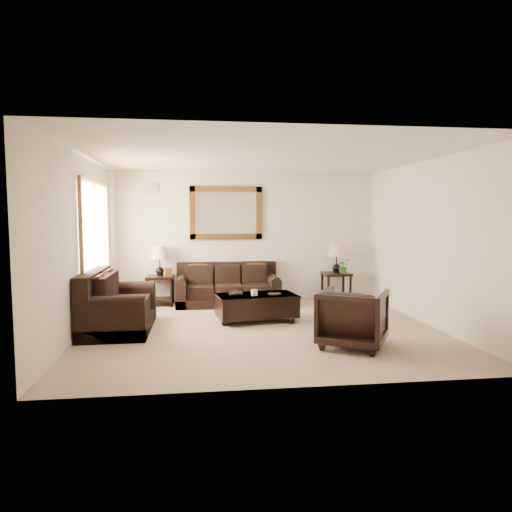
{
  "coord_description": "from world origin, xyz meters",
  "views": [
    {
      "loc": [
        -1.0,
        -7.03,
        1.78
      ],
      "look_at": [
        -0.02,
        0.6,
        1.11
      ],
      "focal_mm": 32.0,
      "sensor_mm": 36.0,
      "label": 1
    }
  ],
  "objects": [
    {
      "name": "sofa",
      "position": [
        -0.41,
        2.09,
        0.3
      ],
      "size": [
        2.05,
        0.88,
        0.84
      ],
      "color": "black",
      "rests_on": "room"
    },
    {
      "name": "end_table_left",
      "position": [
        -1.75,
        2.19,
        0.78
      ],
      "size": [
        0.54,
        0.54,
        1.19
      ],
      "color": "black",
      "rests_on": "room"
    },
    {
      "name": "mirror",
      "position": [
        -0.41,
        2.47,
        1.85
      ],
      "size": [
        1.5,
        0.06,
        1.1
      ],
      "color": "#49250E",
      "rests_on": "room"
    },
    {
      "name": "potted_plant",
      "position": [
        2.0,
        2.09,
        0.72
      ],
      "size": [
        0.34,
        0.36,
        0.24
      ],
      "primitive_type": "imported",
      "rotation": [
        0.0,
        0.0,
        -0.24
      ],
      "color": "#23521C",
      "rests_on": "end_table_right"
    },
    {
      "name": "armchair",
      "position": [
        1.09,
        -1.13,
        0.44
      ],
      "size": [
        1.14,
        1.12,
        0.87
      ],
      "primitive_type": "imported",
      "rotation": [
        0.0,
        0.0,
        2.6
      ],
      "color": "black",
      "rests_on": "floor"
    },
    {
      "name": "loveseat",
      "position": [
        -2.3,
        0.23,
        0.34
      ],
      "size": [
        0.99,
        1.66,
        0.94
      ],
      "rotation": [
        0.0,
        0.0,
        1.57
      ],
      "color": "black",
      "rests_on": "room"
    },
    {
      "name": "window",
      "position": [
        -2.7,
        0.9,
        1.55
      ],
      "size": [
        0.07,
        1.96,
        1.66
      ],
      "color": "white",
      "rests_on": "room"
    },
    {
      "name": "coffee_table",
      "position": [
        -0.02,
        0.56,
        0.28
      ],
      "size": [
        1.43,
        0.91,
        0.57
      ],
      "rotation": [
        0.0,
        0.0,
        0.14
      ],
      "color": "black",
      "rests_on": "room"
    },
    {
      "name": "end_table_right",
      "position": [
        1.88,
        2.19,
        0.79
      ],
      "size": [
        0.55,
        0.55,
        1.21
      ],
      "color": "black",
      "rests_on": "room"
    },
    {
      "name": "air_vent",
      "position": [
        -1.9,
        2.48,
        2.35
      ],
      "size": [
        0.25,
        0.02,
        0.18
      ],
      "primitive_type": "cube",
      "color": "#999999",
      "rests_on": "room"
    },
    {
      "name": "room",
      "position": [
        0.0,
        0.0,
        1.35
      ],
      "size": [
        5.51,
        5.01,
        2.71
      ],
      "color": "tan",
      "rests_on": "ground"
    }
  ]
}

